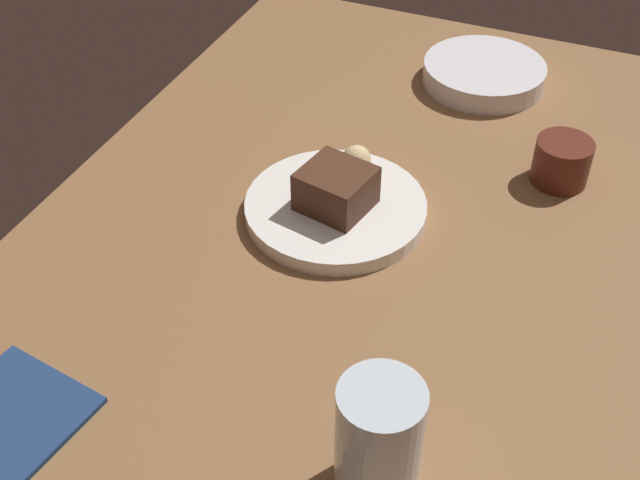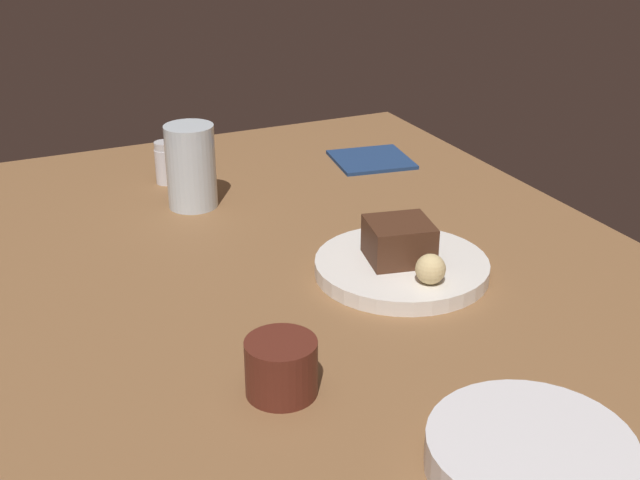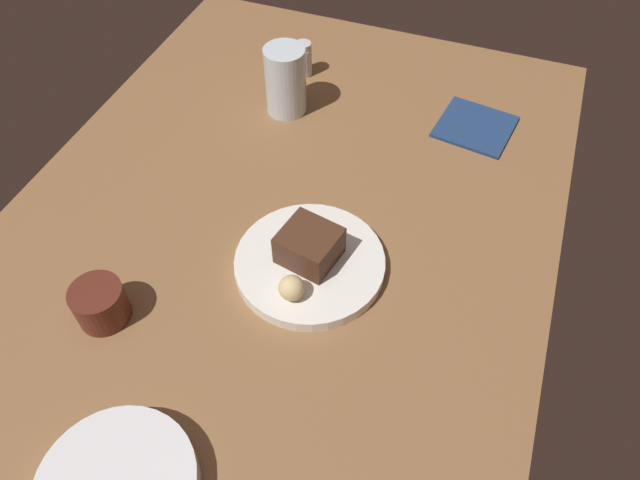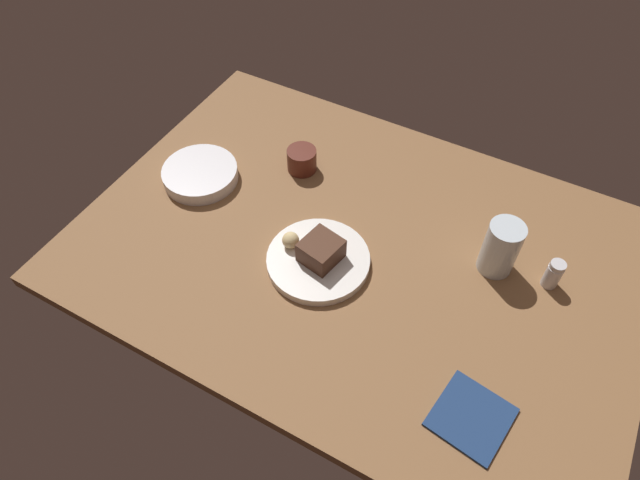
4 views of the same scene
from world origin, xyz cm
name	(u,v)px [view 3 (image 3 of 4)]	position (x,y,z in cm)	size (l,w,h in cm)	color
dining_table	(276,233)	(0.00, 0.00, 1.50)	(120.00, 84.00, 3.00)	brown
dessert_plate	(310,263)	(5.54, 7.83, 3.96)	(21.83, 21.83, 1.92)	white
chocolate_cake_slice	(309,245)	(5.01, 7.60, 7.42)	(7.35, 7.78, 5.00)	#472819
bread_roll	(292,288)	(12.20, 7.80, 6.74)	(3.63, 3.63, 3.63)	#DBC184
salt_shaker	(303,59)	(-38.61, -10.34, 6.37)	(3.29, 3.29, 6.84)	silver
water_glass	(285,81)	(-27.32, -9.28, 9.25)	(7.33, 7.33, 12.49)	silver
coffee_cup	(100,304)	(22.93, -15.54, 5.88)	(7.11, 7.11, 5.75)	#562319
folded_napkin	(475,127)	(-34.04, 24.49, 3.30)	(12.39, 12.65, 0.60)	navy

